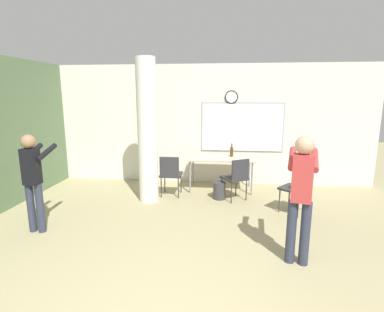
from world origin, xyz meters
TOP-DOWN VIEW (x-y plane):
  - wall_back at (0.02, 5.06)m, footprint 8.00×0.15m
  - support_pillar at (-0.95, 3.58)m, footprint 0.38×0.38m
  - folding_table at (0.48, 4.43)m, footprint 1.44×0.75m
  - bottle_on_table at (0.71, 4.56)m, footprint 0.08×0.08m
  - waste_bin at (0.46, 3.81)m, footprint 0.25×0.25m
  - chair_table_right at (0.79, 3.77)m, footprint 0.61×0.61m
  - chair_table_left at (-0.56, 3.87)m, footprint 0.44×0.44m
  - chair_mid_room at (1.87, 3.19)m, footprint 0.62×0.62m
  - person_playing_side at (1.49, 1.54)m, footprint 0.46×0.68m
  - person_watching_back at (-2.34, 2.03)m, footprint 0.35×0.57m

SIDE VIEW (x-z plane):
  - waste_bin at x=0.46m, z-range 0.00..0.35m
  - chair_table_right at x=0.79m, z-range 0.08..0.95m
  - chair_table_left at x=-0.56m, z-range 0.08..0.95m
  - chair_mid_room at x=1.87m, z-range 0.08..0.95m
  - folding_table at x=0.48m, z-range 0.32..1.06m
  - bottle_on_table at x=0.71m, z-range 0.71..1.00m
  - person_watching_back at x=-2.34m, z-range 0.13..1.67m
  - person_playing_side at x=1.49m, z-range 0.14..1.78m
  - wall_back at x=0.02m, z-range 0.00..2.80m
  - support_pillar at x=-0.95m, z-range 0.00..2.80m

